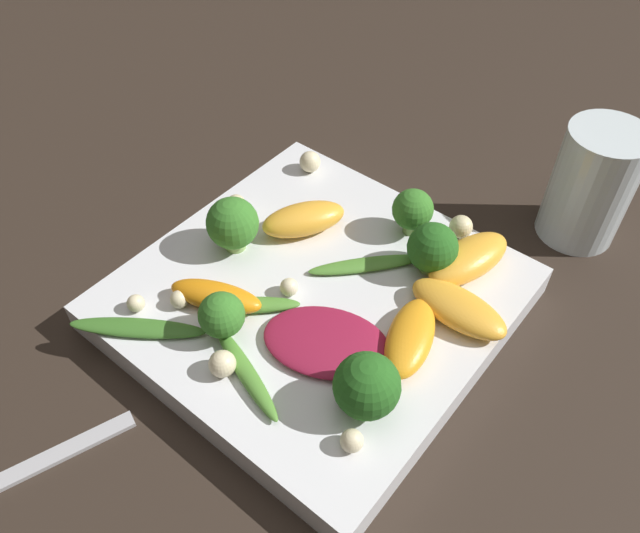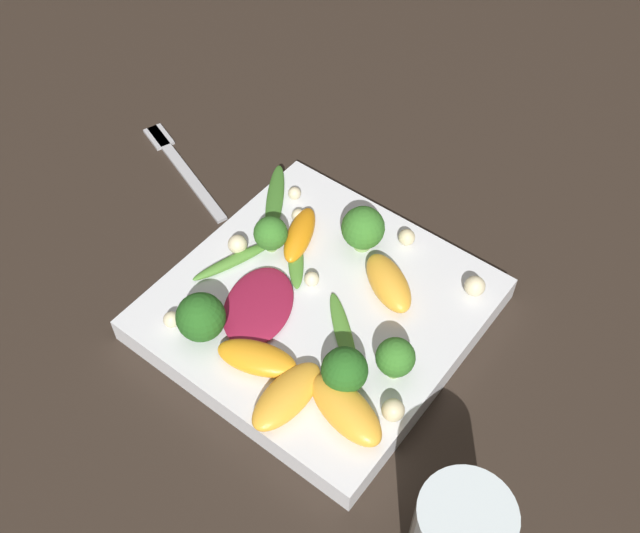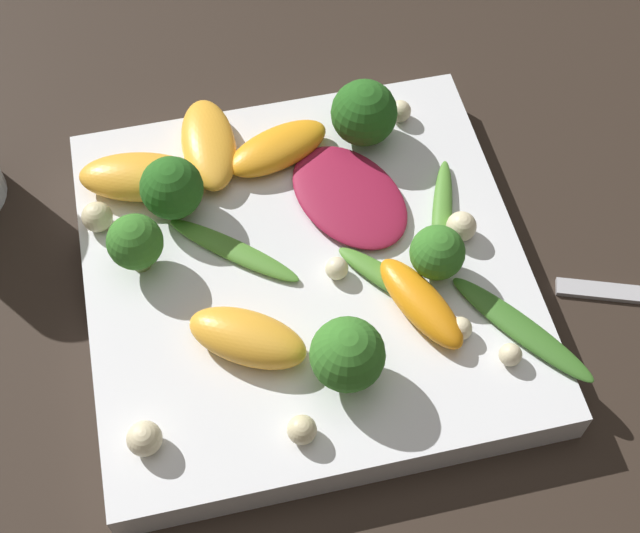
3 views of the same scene
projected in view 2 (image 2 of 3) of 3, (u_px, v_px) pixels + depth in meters
The scene contains 26 objects.
ground_plane at pixel (318, 317), 0.67m from camera, with size 2.40×2.40×0.00m, color #2D231C.
plate at pixel (318, 309), 0.66m from camera, with size 0.25×0.25×0.03m.
fork at pixel (177, 160), 0.79m from camera, with size 0.16×0.07×0.01m.
radicchio_leaf_0 at pixel (258, 306), 0.64m from camera, with size 0.09×0.10×0.01m.
orange_segment_0 at pixel (287, 396), 0.58m from camera, with size 0.03×0.07×0.02m.
orange_segment_1 at pixel (300, 235), 0.69m from camera, with size 0.05×0.07×0.02m.
orange_segment_2 at pixel (346, 409), 0.57m from camera, with size 0.08×0.05×0.02m.
orange_segment_3 at pixel (388, 283), 0.65m from camera, with size 0.07×0.06×0.02m.
orange_segment_4 at pixel (261, 361), 0.60m from camera, with size 0.07×0.05×0.02m.
broccoli_floret_0 at pixel (395, 358), 0.59m from camera, with size 0.03×0.03×0.04m.
broccoli_floret_1 at pixel (201, 317), 0.61m from camera, with size 0.04×0.04×0.04m.
broccoli_floret_2 at pixel (345, 371), 0.58m from camera, with size 0.04×0.04×0.04m.
broccoli_floret_3 at pixel (271, 234), 0.67m from camera, with size 0.03×0.03×0.04m.
broccoli_floret_4 at pixel (363, 229), 0.67m from camera, with size 0.04×0.04×0.04m.
arugula_sprig_0 at pixel (343, 334), 0.62m from camera, with size 0.08×0.07×0.01m.
arugula_sprig_1 at pixel (234, 260), 0.67m from camera, with size 0.04×0.08×0.01m.
arugula_sprig_2 at pixel (296, 258), 0.67m from camera, with size 0.06×0.06×0.01m.
arugula_sprig_3 at pixel (275, 199), 0.72m from camera, with size 0.07×0.09×0.01m.
macadamia_nut_0 at pixel (171, 320), 0.63m from camera, with size 0.01×0.01×0.01m.
macadamia_nut_1 at pixel (312, 279), 0.66m from camera, with size 0.01×0.01×0.01m.
macadamia_nut_2 at pixel (240, 242), 0.68m from camera, with size 0.02×0.02×0.02m.
macadamia_nut_3 at pixel (407, 237), 0.69m from camera, with size 0.02×0.02×0.02m.
macadamia_nut_4 at pixel (295, 193), 0.72m from camera, with size 0.01×0.01×0.01m.
macadamia_nut_5 at pixel (393, 410), 0.57m from camera, with size 0.02×0.02×0.02m.
macadamia_nut_6 at pixel (475, 286), 0.65m from camera, with size 0.02×0.02×0.02m.
macadamia_nut_7 at pixel (298, 216), 0.70m from camera, with size 0.01×0.01×0.01m.
Camera 2 is at (-0.24, 0.31, 0.55)m, focal length 42.00 mm.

